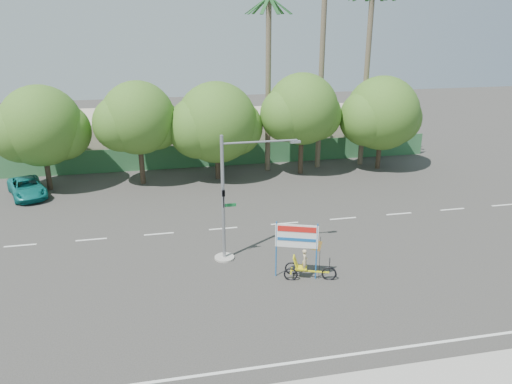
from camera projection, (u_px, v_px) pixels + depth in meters
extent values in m
plane|color=#33302D|center=(287.00, 291.00, 24.47)|extent=(120.00, 120.00, 0.00)
cube|color=#336B3D|center=(224.00, 155.00, 43.91)|extent=(38.00, 0.08, 2.00)
cube|color=#B9AB93|center=(109.00, 137.00, 45.81)|extent=(12.00, 8.00, 4.00)
cube|color=#B9AB93|center=(297.00, 130.00, 49.29)|extent=(14.00, 8.00, 3.60)
cylinder|color=#473828|center=(47.00, 167.00, 37.78)|extent=(0.40, 0.40, 3.52)
sphere|color=#325D1B|center=(41.00, 126.00, 36.68)|extent=(6.00, 6.00, 6.00)
sphere|color=#325D1B|center=(62.00, 132.00, 37.40)|extent=(4.32, 4.32, 4.32)
sphere|color=#325D1B|center=(21.00, 132.00, 36.30)|extent=(4.56, 4.56, 4.56)
cylinder|color=#473828|center=(141.00, 161.00, 39.07)|extent=(0.40, 0.40, 3.74)
sphere|color=#325D1B|center=(138.00, 118.00, 37.90)|extent=(5.60, 5.60, 5.60)
sphere|color=#325D1B|center=(155.00, 124.00, 38.62)|extent=(4.03, 4.03, 4.03)
sphere|color=#325D1B|center=(121.00, 124.00, 37.55)|extent=(4.26, 4.26, 4.26)
cylinder|color=#473828|center=(218.00, 159.00, 40.28)|extent=(0.40, 0.40, 3.30)
sphere|color=#325D1B|center=(217.00, 122.00, 39.25)|extent=(6.40, 6.40, 6.40)
sphere|color=#325D1B|center=(234.00, 127.00, 39.98)|extent=(4.61, 4.61, 4.61)
sphere|color=#325D1B|center=(199.00, 128.00, 38.85)|extent=(4.86, 4.86, 4.86)
cylinder|color=#473828|center=(301.00, 151.00, 41.51)|extent=(0.40, 0.40, 3.87)
sphere|color=#325D1B|center=(302.00, 109.00, 40.30)|extent=(5.80, 5.80, 5.80)
sphere|color=#325D1B|center=(316.00, 115.00, 41.04)|extent=(4.18, 4.18, 4.18)
sphere|color=#325D1B|center=(287.00, 114.00, 39.94)|extent=(4.41, 4.41, 4.41)
cylinder|color=#473828|center=(379.00, 149.00, 42.91)|extent=(0.40, 0.40, 3.43)
sphere|color=#325D1B|center=(382.00, 113.00, 41.84)|extent=(6.20, 6.20, 6.20)
sphere|color=#325D1B|center=(395.00, 118.00, 42.57)|extent=(4.46, 4.46, 4.46)
sphere|color=#325D1B|center=(368.00, 118.00, 41.45)|extent=(4.71, 4.71, 4.71)
cylinder|color=#70604C|center=(322.00, 68.00, 41.02)|extent=(0.44, 0.44, 17.00)
cylinder|color=#70604C|center=(366.00, 79.00, 42.12)|extent=(0.44, 0.44, 15.00)
cylinder|color=#70604C|center=(268.00, 88.00, 40.68)|extent=(0.44, 0.44, 14.00)
cube|color=#1C4C21|center=(281.00, 5.00, 38.69)|extent=(1.91, 0.28, 1.36)
cube|color=#1C4C21|center=(276.00, 5.00, 39.20)|extent=(1.65, 1.44, 1.36)
cube|color=#1C4C21|center=(268.00, 5.00, 39.39)|extent=(0.61, 1.93, 1.36)
cube|color=#1C4C21|center=(261.00, 5.00, 39.17)|extent=(1.20, 1.80, 1.36)
cube|color=#1C4C21|center=(257.00, 5.00, 38.64)|extent=(1.89, 0.92, 1.36)
cube|color=#1C4C21|center=(259.00, 5.00, 38.04)|extent=(1.89, 0.92, 1.36)
cube|color=#1C4C21|center=(265.00, 5.00, 37.67)|extent=(1.20, 1.80, 1.36)
cube|color=#1C4C21|center=(274.00, 5.00, 37.68)|extent=(0.61, 1.93, 1.36)
cube|color=#1C4C21|center=(280.00, 5.00, 38.09)|extent=(1.65, 1.44, 1.36)
cylinder|color=gray|center=(224.00, 257.00, 27.66)|extent=(1.10, 1.10, 0.10)
cylinder|color=gray|center=(223.00, 199.00, 26.48)|extent=(0.18, 0.18, 7.00)
cylinder|color=gray|center=(260.00, 142.00, 25.81)|extent=(4.00, 0.10, 0.10)
cube|color=gray|center=(295.00, 142.00, 26.21)|extent=(0.55, 0.20, 0.12)
imported|color=black|center=(224.00, 199.00, 26.24)|extent=(0.16, 0.20, 1.00)
cube|color=#14662D|center=(230.00, 205.00, 26.66)|extent=(0.70, 0.04, 0.18)
torus|color=black|center=(329.00, 274.00, 25.38)|extent=(0.75, 0.35, 0.77)
torus|color=black|center=(292.00, 268.00, 25.94)|extent=(0.70, 0.32, 0.72)
torus|color=black|center=(291.00, 274.00, 25.35)|extent=(0.70, 0.32, 0.72)
cube|color=yellow|center=(310.00, 271.00, 25.49)|extent=(1.84, 0.72, 0.07)
cube|color=yellow|center=(291.00, 271.00, 25.64)|extent=(0.30, 0.66, 0.06)
cube|color=yellow|center=(301.00, 268.00, 25.49)|extent=(0.70, 0.64, 0.07)
cube|color=yellow|center=(295.00, 262.00, 25.43)|extent=(0.41, 0.54, 0.61)
cylinder|color=black|center=(329.00, 266.00, 25.22)|extent=(0.04, 0.04, 0.62)
cube|color=black|center=(330.00, 260.00, 25.12)|extent=(0.22, 0.50, 0.05)
imported|color=#CCB284|center=(305.00, 260.00, 25.32)|extent=(0.43, 0.52, 1.23)
cylinder|color=blue|center=(276.00, 249.00, 25.34)|extent=(0.08, 0.08, 3.06)
cylinder|color=blue|center=(317.00, 252.00, 25.06)|extent=(0.08, 0.08, 3.06)
cube|color=white|center=(297.00, 236.00, 24.93)|extent=(2.04, 0.79, 1.25)
cube|color=red|center=(297.00, 229.00, 24.76)|extent=(1.82, 0.68, 0.29)
cube|color=blue|center=(297.00, 240.00, 24.95)|extent=(1.82, 0.68, 0.16)
cylinder|color=black|center=(320.00, 258.00, 25.16)|extent=(0.03, 0.03, 2.38)
cube|color=red|center=(312.00, 244.00, 24.96)|extent=(0.95, 0.37, 0.74)
imported|color=#107572|center=(27.00, 188.00, 36.72)|extent=(3.80, 5.29, 1.34)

